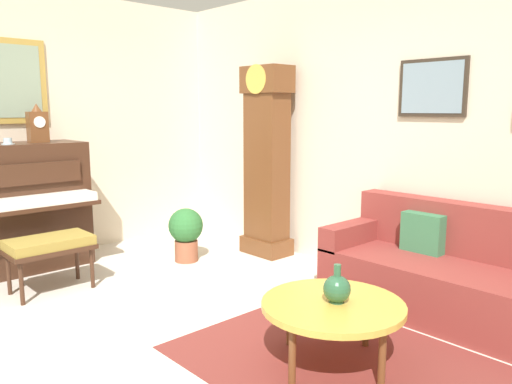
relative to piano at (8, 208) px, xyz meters
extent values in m
cube|color=beige|center=(2.23, 0.17, -0.68)|extent=(6.40, 6.00, 0.10)
cube|color=beige|center=(-0.37, 0.17, 0.77)|extent=(0.10, 4.90, 2.80)
cube|color=beige|center=(2.23, 2.57, 0.77)|extent=(5.30, 0.10, 2.80)
cube|color=#33281E|center=(2.98, 2.51, 1.12)|extent=(0.60, 0.03, 0.48)
cube|color=#7A93A3|center=(2.98, 2.49, 1.12)|extent=(0.54, 0.01, 0.42)
cube|color=maroon|center=(3.39, 0.90, -0.63)|extent=(2.10, 1.50, 0.01)
cube|color=#3D2316|center=(-0.02, 0.00, -0.01)|extent=(0.60, 1.44, 1.25)
cube|color=#3D2316|center=(0.41, 0.00, 0.05)|extent=(0.28, 1.38, 0.04)
cube|color=white|center=(0.41, 0.00, 0.11)|extent=(0.26, 1.32, 0.08)
cube|color=#3D2316|center=(0.30, 0.00, 0.35)|extent=(0.03, 1.20, 0.20)
cube|color=#3D2316|center=(0.82, 0.07, -0.25)|extent=(0.42, 0.70, 0.04)
cube|color=olive|center=(0.82, 0.07, -0.19)|extent=(0.40, 0.68, 0.08)
cylinder|color=#3D2316|center=(0.98, -0.23, -0.45)|extent=(0.04, 0.04, 0.36)
cylinder|color=#3D2316|center=(0.98, 0.37, -0.45)|extent=(0.04, 0.04, 0.36)
cylinder|color=#3D2316|center=(0.66, -0.23, -0.45)|extent=(0.04, 0.04, 0.36)
cylinder|color=#3D2316|center=(0.66, 0.37, -0.45)|extent=(0.04, 0.04, 0.36)
cube|color=brown|center=(1.25, 2.26, -0.54)|extent=(0.52, 0.34, 0.18)
cube|color=brown|center=(1.25, 2.26, 0.26)|extent=(0.44, 0.28, 1.78)
cube|color=brown|center=(1.25, 2.26, 1.25)|extent=(0.52, 0.32, 0.28)
cylinder|color=gold|center=(1.25, 2.11, 1.25)|extent=(0.30, 0.02, 0.30)
cylinder|color=gold|center=(1.25, 2.21, 0.32)|extent=(0.03, 0.03, 0.70)
cube|color=maroon|center=(3.42, 2.08, -0.42)|extent=(1.90, 0.80, 0.42)
cube|color=maroon|center=(3.42, 2.38, -0.01)|extent=(1.90, 0.20, 0.44)
cube|color=maroon|center=(2.56, 2.08, -0.13)|extent=(0.18, 0.80, 0.20)
cube|color=#38754C|center=(3.12, 2.22, -0.05)|extent=(0.34, 0.12, 0.32)
cylinder|color=gold|center=(3.29, 0.85, -0.25)|extent=(0.88, 0.88, 0.04)
torus|color=brown|center=(3.29, 0.85, -0.25)|extent=(0.88, 0.88, 0.04)
cylinder|color=brown|center=(3.29, 1.21, -0.45)|extent=(0.04, 0.04, 0.37)
cylinder|color=brown|center=(3.65, 0.85, -0.45)|extent=(0.04, 0.04, 0.37)
cylinder|color=brown|center=(3.29, 0.49, -0.45)|extent=(0.04, 0.04, 0.37)
cylinder|color=brown|center=(2.93, 0.85, -0.45)|extent=(0.04, 0.04, 0.37)
cube|color=brown|center=(0.00, 0.33, 0.77)|extent=(0.12, 0.18, 0.30)
cylinder|color=white|center=(0.06, 0.33, 0.82)|extent=(0.01, 0.11, 0.11)
cone|color=brown|center=(0.00, 0.33, 0.96)|extent=(0.10, 0.10, 0.08)
cylinder|color=#ADC6D6|center=(0.13, 0.00, 0.62)|extent=(0.12, 0.12, 0.01)
cylinder|color=#ADC6D6|center=(0.13, 0.00, 0.65)|extent=(0.08, 0.08, 0.06)
cylinder|color=#234C33|center=(3.31, 0.87, -0.22)|extent=(0.09, 0.09, 0.01)
sphere|color=#285638|center=(3.31, 0.87, -0.14)|extent=(0.17, 0.17, 0.17)
cylinder|color=#285638|center=(3.31, 0.87, -0.03)|extent=(0.04, 0.04, 0.08)
cylinder|color=#935138|center=(0.89, 1.45, -0.52)|extent=(0.24, 0.24, 0.22)
sphere|color=#2D6B33|center=(0.89, 1.45, -0.25)|extent=(0.36, 0.36, 0.36)
camera|label=1|loc=(5.12, -1.47, 0.94)|focal=35.26mm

